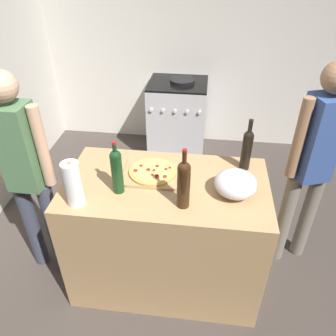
{
  "coord_description": "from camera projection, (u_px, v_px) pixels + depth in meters",
  "views": [
    {
      "loc": [
        0.16,
        -1.16,
        2.27
      ],
      "look_at": [
        -0.07,
        0.66,
        0.99
      ],
      "focal_mm": 35.66,
      "sensor_mm": 36.0,
      "label": 1
    }
  ],
  "objects": [
    {
      "name": "wine_bottle_green",
      "position": [
        184.0,
        183.0,
        1.91
      ],
      "size": [
        0.08,
        0.08,
        0.39
      ],
      "color": "#331E0F",
      "rests_on": "counter"
    },
    {
      "name": "person_in_stripes",
      "position": [
        26.0,
        169.0,
        2.28
      ],
      "size": [
        0.4,
        0.2,
        1.64
      ],
      "color": "#383D4C",
      "rests_on": "ground_plane"
    },
    {
      "name": "stove",
      "position": [
        177.0,
        118.0,
        4.01
      ],
      "size": [
        0.66,
        0.6,
        0.94
      ],
      "color": "#B7B7BC",
      "rests_on": "ground_plane"
    },
    {
      "name": "cutting_board",
      "position": [
        153.0,
        174.0,
        2.25
      ],
      "size": [
        0.4,
        0.32,
        0.02
      ],
      "primitive_type": "cube",
      "color": "tan",
      "rests_on": "counter"
    },
    {
      "name": "mixing_bowl",
      "position": [
        236.0,
        184.0,
        2.04
      ],
      "size": [
        0.26,
        0.26,
        0.16
      ],
      "color": "#B2B2B7",
      "rests_on": "counter"
    },
    {
      "name": "pizza",
      "position": [
        153.0,
        171.0,
        2.24
      ],
      "size": [
        0.32,
        0.32,
        0.03
      ],
      "color": "tan",
      "rests_on": "cutting_board"
    },
    {
      "name": "wine_bottle_clear",
      "position": [
        247.0,
        148.0,
        2.23
      ],
      "size": [
        0.07,
        0.07,
        0.37
      ],
      "color": "black",
      "rests_on": "counter"
    },
    {
      "name": "ground_plane",
      "position": [
        183.0,
        207.0,
        3.41
      ],
      "size": [
        4.2,
        3.41,
        0.02
      ],
      "primitive_type": "cube",
      "color": "#3F3833"
    },
    {
      "name": "wine_bottle_dark",
      "position": [
        117.0,
        170.0,
        2.02
      ],
      "size": [
        0.07,
        0.07,
        0.36
      ],
      "color": "#143819",
      "rests_on": "counter"
    },
    {
      "name": "kitchen_wall_rear",
      "position": [
        197.0,
        37.0,
        3.84
      ],
      "size": [
        4.2,
        0.1,
        2.6
      ],
      "primitive_type": "cube",
      "color": "beige",
      "rests_on": "ground_plane"
    },
    {
      "name": "paper_towel_roll",
      "position": [
        73.0,
        184.0,
        1.93
      ],
      "size": [
        0.1,
        0.1,
        0.29
      ],
      "color": "white",
      "rests_on": "counter"
    },
    {
      "name": "person_in_red",
      "position": [
        313.0,
        161.0,
        2.35
      ],
      "size": [
        0.37,
        0.26,
        1.66
      ],
      "color": "slate",
      "rests_on": "ground_plane"
    },
    {
      "name": "counter",
      "position": [
        166.0,
        233.0,
        2.45
      ],
      "size": [
        1.35,
        0.75,
        0.94
      ],
      "primitive_type": "cube",
      "color": "tan",
      "rests_on": "ground_plane"
    }
  ]
}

